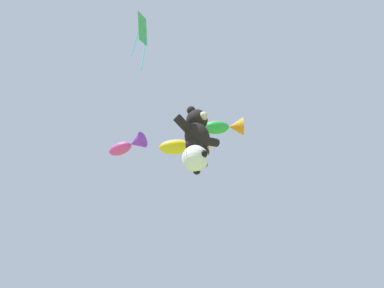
{
  "coord_description": "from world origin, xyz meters",
  "views": [
    {
      "loc": [
        -5.8,
        -0.36,
        1.72
      ],
      "look_at": [
        0.23,
        6.33,
        10.16
      ],
      "focal_mm": 35.0,
      "sensor_mm": 36.0,
      "label": 1
    }
  ],
  "objects_px": {
    "fish_kite_goldfin": "(188,146)",
    "fish_kite_magenta": "(128,145)",
    "soccer_ball_kite": "(195,159)",
    "diamond_kite": "(142,31)",
    "teddy_bear_kite": "(197,131)",
    "fish_kite_emerald": "(226,127)"
  },
  "relations": [
    {
      "from": "fish_kite_goldfin",
      "to": "diamond_kite",
      "type": "relative_size",
      "value": 0.69
    },
    {
      "from": "fish_kite_magenta",
      "to": "diamond_kite",
      "type": "bearing_deg",
      "value": -120.69
    },
    {
      "from": "teddy_bear_kite",
      "to": "fish_kite_goldfin",
      "type": "relative_size",
      "value": 1.01
    },
    {
      "from": "teddy_bear_kite",
      "to": "fish_kite_magenta",
      "type": "xyz_separation_m",
      "value": [
        -0.6,
        3.99,
        1.66
      ]
    },
    {
      "from": "soccer_ball_kite",
      "to": "diamond_kite",
      "type": "xyz_separation_m",
      "value": [
        -2.89,
        -0.2,
        4.64
      ]
    },
    {
      "from": "teddy_bear_kite",
      "to": "fish_kite_magenta",
      "type": "height_order",
      "value": "fish_kite_magenta"
    },
    {
      "from": "teddy_bear_kite",
      "to": "fish_kite_goldfin",
      "type": "height_order",
      "value": "fish_kite_goldfin"
    },
    {
      "from": "teddy_bear_kite",
      "to": "fish_kite_magenta",
      "type": "distance_m",
      "value": 4.36
    },
    {
      "from": "fish_kite_emerald",
      "to": "diamond_kite",
      "type": "xyz_separation_m",
      "value": [
        -5.3,
        -0.78,
        1.01
      ]
    },
    {
      "from": "teddy_bear_kite",
      "to": "diamond_kite",
      "type": "distance_m",
      "value": 4.38
    },
    {
      "from": "fish_kite_magenta",
      "to": "teddy_bear_kite",
      "type": "bearing_deg",
      "value": -81.42
    },
    {
      "from": "soccer_ball_kite",
      "to": "fish_kite_magenta",
      "type": "xyz_separation_m",
      "value": [
        -0.25,
        4.26,
        3.4
      ]
    },
    {
      "from": "fish_kite_goldfin",
      "to": "diamond_kite",
      "type": "xyz_separation_m",
      "value": [
        -4.57,
        -2.53,
        1.4
      ]
    },
    {
      "from": "soccer_ball_kite",
      "to": "fish_kite_emerald",
      "type": "relative_size",
      "value": 0.57
    },
    {
      "from": "fish_kite_emerald",
      "to": "fish_kite_goldfin",
      "type": "xyz_separation_m",
      "value": [
        -0.72,
        1.75,
        -0.39
      ]
    },
    {
      "from": "teddy_bear_kite",
      "to": "soccer_ball_kite",
      "type": "bearing_deg",
      "value": -142.9
    },
    {
      "from": "soccer_ball_kite",
      "to": "fish_kite_goldfin",
      "type": "height_order",
      "value": "fish_kite_goldfin"
    },
    {
      "from": "fish_kite_goldfin",
      "to": "fish_kite_magenta",
      "type": "bearing_deg",
      "value": 135.06
    },
    {
      "from": "teddy_bear_kite",
      "to": "soccer_ball_kite",
      "type": "height_order",
      "value": "teddy_bear_kite"
    },
    {
      "from": "teddy_bear_kite",
      "to": "fish_kite_emerald",
      "type": "xyz_separation_m",
      "value": [
        2.05,
        0.31,
        1.89
      ]
    },
    {
      "from": "soccer_ball_kite",
      "to": "fish_kite_magenta",
      "type": "distance_m",
      "value": 5.46
    },
    {
      "from": "fish_kite_emerald",
      "to": "fish_kite_goldfin",
      "type": "relative_size",
      "value": 0.8
    }
  ]
}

